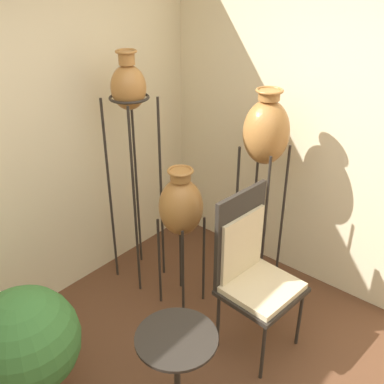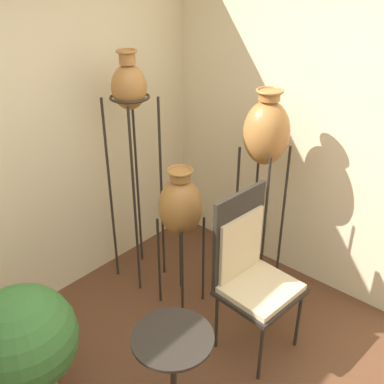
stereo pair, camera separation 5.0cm
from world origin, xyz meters
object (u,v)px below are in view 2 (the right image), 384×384
(vase_stand_tall, at_px, (130,98))
(vase_stand_medium, at_px, (266,135))
(side_table, at_px, (173,361))
(vase_stand_short, at_px, (181,207))
(potted_plant, at_px, (24,342))
(chair, at_px, (250,267))

(vase_stand_tall, xyz_separation_m, vase_stand_medium, (0.54, -0.82, -0.23))
(vase_stand_tall, distance_m, side_table, 1.79)
(vase_stand_short, height_order, side_table, vase_stand_short)
(vase_stand_medium, distance_m, side_table, 1.64)
(potted_plant, bearing_deg, chair, -28.24)
(vase_stand_short, relative_size, chair, 1.00)
(vase_stand_tall, relative_size, side_table, 2.81)
(vase_stand_medium, height_order, side_table, vase_stand_medium)
(side_table, height_order, potted_plant, potted_plant)
(vase_stand_tall, distance_m, potted_plant, 1.73)
(chair, distance_m, potted_plant, 1.46)
(vase_stand_short, distance_m, potted_plant, 1.33)
(potted_plant, bearing_deg, vase_stand_short, -2.84)
(vase_stand_tall, xyz_separation_m, vase_stand_short, (-0.02, -0.50, -0.70))
(vase_stand_short, bearing_deg, vase_stand_medium, -29.88)
(vase_stand_medium, height_order, chair, vase_stand_medium)
(vase_stand_short, height_order, chair, vase_stand_short)
(vase_stand_short, distance_m, chair, 0.66)
(chair, height_order, potted_plant, chair)
(vase_stand_medium, bearing_deg, side_table, -165.11)
(vase_stand_medium, distance_m, potted_plant, 2.05)
(vase_stand_medium, relative_size, side_table, 2.46)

